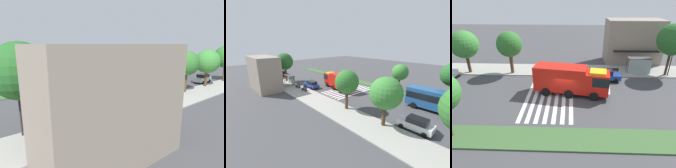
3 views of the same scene
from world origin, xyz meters
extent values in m
plane|color=#424244|center=(0.00, 0.00, 0.00)|extent=(120.00, 120.00, 0.00)
cube|color=#9E9B93|center=(0.00, 8.89, 0.07)|extent=(60.00, 5.16, 0.14)
cube|color=#3D6033|center=(0.00, -7.81, 0.07)|extent=(60.00, 3.00, 0.14)
cube|color=silver|center=(-4.53, 0.00, 0.01)|extent=(0.45, 11.35, 0.01)
cube|color=silver|center=(-3.63, 0.00, 0.01)|extent=(0.45, 11.35, 0.01)
cube|color=silver|center=(-2.73, 0.00, 0.01)|extent=(0.45, 11.35, 0.01)
cube|color=silver|center=(-1.83, 0.00, 0.01)|extent=(0.45, 11.35, 0.01)
cube|color=silver|center=(-0.93, 0.00, 0.01)|extent=(0.45, 11.35, 0.01)
cube|color=silver|center=(-0.03, 0.00, 0.01)|extent=(0.45, 11.35, 0.01)
cube|color=silver|center=(0.87, 0.00, 0.01)|extent=(0.45, 11.35, 0.01)
cube|color=red|center=(4.06, 0.33, 1.86)|extent=(3.17, 2.99, 2.63)
cube|color=red|center=(-0.53, 1.08, 2.10)|extent=(6.84, 3.59, 3.10)
cube|color=black|center=(4.47, 0.26, 2.39)|extent=(2.40, 2.89, 1.16)
cube|color=silver|center=(5.54, 0.09, 0.80)|extent=(0.65, 2.58, 0.50)
cube|color=yellow|center=(4.06, 0.33, 3.30)|extent=(2.22, 2.09, 0.24)
cylinder|color=black|center=(3.99, 1.65, 0.55)|extent=(1.13, 0.47, 1.10)
cylinder|color=black|center=(3.58, -0.89, 0.55)|extent=(1.13, 0.47, 1.10)
cylinder|color=black|center=(-1.93, 2.62, 0.55)|extent=(1.13, 0.47, 1.10)
cylinder|color=black|center=(-2.34, 0.08, 0.55)|extent=(1.13, 0.47, 1.10)
cylinder|color=black|center=(0.97, 2.14, 0.55)|extent=(1.13, 0.47, 1.10)
cylinder|color=black|center=(0.55, -0.40, 0.55)|extent=(1.13, 0.47, 1.10)
cube|color=silver|center=(-18.93, 5.11, 0.73)|extent=(4.26, 1.92, 0.82)
cube|color=black|center=(-19.14, 5.10, 1.45)|extent=(2.40, 1.66, 0.62)
cylinder|color=black|center=(-17.56, 6.05, 0.32)|extent=(0.65, 0.24, 0.64)
cylinder|color=black|center=(-17.52, 4.23, 0.32)|extent=(0.65, 0.24, 0.64)
cylinder|color=black|center=(-20.34, 5.98, 0.32)|extent=(0.65, 0.24, 0.64)
cylinder|color=black|center=(-20.30, 4.17, 0.32)|extent=(0.65, 0.24, 0.64)
cube|color=navy|center=(5.84, 5.11, 0.67)|extent=(4.51, 1.84, 0.70)
cube|color=black|center=(5.62, 5.11, 1.36)|extent=(2.53, 1.60, 0.68)
cylinder|color=black|center=(7.34, 5.98, 0.32)|extent=(0.64, 0.23, 0.64)
cylinder|color=black|center=(7.31, 4.20, 0.32)|extent=(0.64, 0.23, 0.64)
cylinder|color=black|center=(4.38, 6.02, 0.32)|extent=(0.64, 0.23, 0.64)
cylinder|color=black|center=(4.35, 4.24, 0.32)|extent=(0.64, 0.23, 0.64)
cube|color=#720505|center=(23.87, 5.11, 0.74)|extent=(4.62, 1.88, 0.84)
cube|color=black|center=(23.64, 5.11, 1.45)|extent=(2.60, 1.64, 0.58)
cylinder|color=black|center=(25.40, 6.00, 0.32)|extent=(0.64, 0.23, 0.64)
cylinder|color=black|center=(25.38, 4.18, 0.32)|extent=(0.64, 0.23, 0.64)
cylinder|color=black|center=(22.37, 6.04, 0.32)|extent=(0.64, 0.23, 0.64)
cylinder|color=black|center=(22.34, 4.22, 0.32)|extent=(0.64, 0.23, 0.64)
cube|color=navy|center=(-19.55, -2.84, 1.99)|extent=(10.35, 2.73, 2.97)
cube|color=black|center=(-19.55, -2.84, 2.34)|extent=(10.14, 2.78, 1.07)
cylinder|color=black|center=(-15.92, -4.05, 0.50)|extent=(1.01, 0.32, 1.00)
cylinder|color=black|center=(-15.97, -1.50, 0.50)|extent=(1.01, 0.32, 1.00)
cube|color=#4C4C51|center=(11.61, 8.11, 2.54)|extent=(3.50, 1.40, 0.12)
cube|color=#8C9E99|center=(11.61, 7.45, 1.34)|extent=(3.50, 0.08, 2.40)
cylinder|color=#333338|center=(9.91, 8.76, 1.34)|extent=(0.08, 0.08, 2.40)
cylinder|color=#333338|center=(13.31, 8.76, 1.34)|extent=(0.08, 0.08, 2.40)
cube|color=black|center=(7.61, 7.86, 0.55)|extent=(1.60, 0.50, 0.08)
cube|color=black|center=(7.61, 7.64, 0.82)|extent=(1.60, 0.06, 0.45)
cube|color=black|center=(6.89, 7.86, 0.33)|extent=(0.08, 0.45, 0.37)
cube|color=black|center=(8.33, 7.86, 0.33)|extent=(0.08, 0.45, 0.37)
cube|color=black|center=(4.55, 7.86, 0.55)|extent=(1.60, 0.50, 0.08)
cube|color=black|center=(4.55, 7.64, 0.82)|extent=(1.60, 0.06, 0.45)
cube|color=black|center=(3.83, 7.86, 0.33)|extent=(0.08, 0.45, 0.37)
cube|color=black|center=(5.27, 7.86, 0.33)|extent=(0.08, 0.45, 0.37)
cylinder|color=#2D2D30|center=(15.87, 6.91, 2.89)|extent=(0.16, 0.16, 5.50)
sphere|color=white|center=(15.87, 6.91, 5.82)|extent=(0.36, 0.36, 0.36)
cube|color=gray|center=(11.92, 13.88, 3.87)|extent=(9.65, 4.83, 7.73)
cube|color=black|center=(11.92, 11.07, 2.80)|extent=(7.72, 0.80, 0.16)
cylinder|color=#47301E|center=(-15.67, 7.31, 1.66)|extent=(0.50, 0.50, 3.05)
sphere|color=#387F33|center=(-15.67, 7.31, 4.67)|extent=(4.23, 4.23, 4.23)
cylinder|color=#513823|center=(-8.67, 7.31, 1.78)|extent=(0.53, 0.53, 3.28)
sphere|color=#2D6B28|center=(-8.67, 7.31, 4.77)|extent=(3.87, 3.87, 3.87)
cylinder|color=#47301E|center=(15.66, 7.31, 2.10)|extent=(0.38, 0.38, 3.92)
sphere|color=#235B23|center=(15.66, 7.31, 5.67)|extent=(4.63, 4.63, 4.63)
cylinder|color=#513823|center=(-19.50, -7.81, 2.08)|extent=(0.31, 0.31, 3.88)
cylinder|color=#513823|center=(-10.00, -7.81, 1.71)|extent=(0.40, 0.40, 3.14)
sphere|color=#387F33|center=(-10.00, -7.81, 4.50)|extent=(3.50, 3.50, 3.50)
camera|label=1|loc=(19.28, 23.30, 7.73)|focal=30.49mm
camera|label=2|loc=(-25.08, 23.81, 11.01)|focal=24.10mm
camera|label=3|loc=(0.74, -20.75, 11.77)|focal=30.18mm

